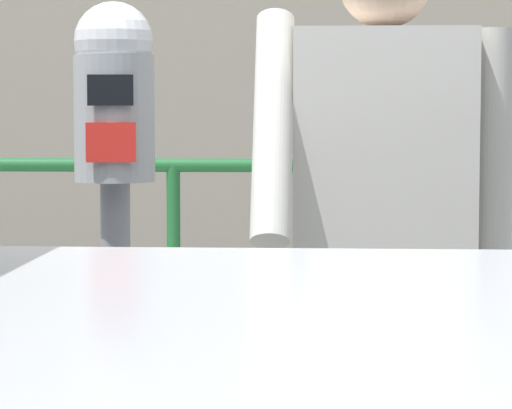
# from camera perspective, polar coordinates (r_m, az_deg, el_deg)

# --- Properties ---
(parking_meter) EXTENTS (0.19, 0.20, 1.49)m
(parking_meter) POSITION_cam_1_polar(r_m,az_deg,el_deg) (2.83, -6.75, 1.85)
(parking_meter) COLOR slate
(parking_meter) RESTS_ON sidewalk_curb
(pedestrian_at_meter) EXTENTS (0.61, 0.43, 1.65)m
(pedestrian_at_meter) POSITION_cam_1_polar(r_m,az_deg,el_deg) (2.87, 6.08, -1.54)
(pedestrian_at_meter) COLOR black
(pedestrian_at_meter) RESTS_ON sidewalk_curb
(background_railing) EXTENTS (24.06, 0.06, 1.03)m
(background_railing) POSITION_cam_1_polar(r_m,az_deg,el_deg) (5.27, -3.96, -0.98)
(background_railing) COLOR #1E602D
(background_railing) RESTS_ON sidewalk_curb
(backdrop_wall) EXTENTS (32.00, 0.50, 3.73)m
(backdrop_wall) POSITION_cam_1_polar(r_m,az_deg,el_deg) (8.80, -1.01, 7.63)
(backdrop_wall) COLOR #ADA38E
(backdrop_wall) RESTS_ON ground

